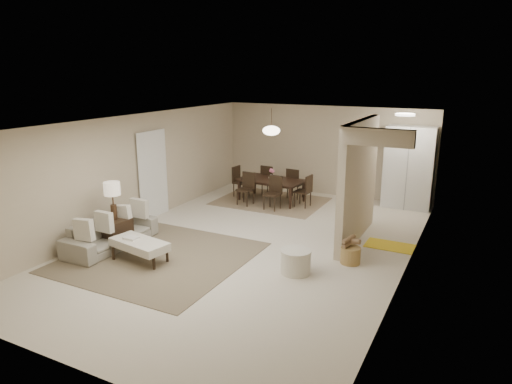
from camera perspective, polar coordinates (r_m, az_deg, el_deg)
The scene contains 22 objects.
floor at distance 9.35m, azimuth -0.56°, elevation -6.58°, with size 9.00×9.00×0.00m, color beige.
ceiling at distance 8.75m, azimuth -0.60°, elevation 8.83°, with size 9.00×9.00×0.00m, color white.
back_wall at distance 13.04m, azimuth 8.63°, elevation 5.13°, with size 6.00×6.00×0.00m, color #BBAA8E.
left_wall at distance 10.66m, azimuth -15.05°, elevation 2.61°, with size 9.00×9.00×0.00m, color #BBAA8E.
right_wall at distance 8.08m, azimuth 18.65°, elevation -1.52°, with size 9.00×9.00×0.00m, color #BBAA8E.
partition at distance 9.49m, azimuth 12.67°, elevation 1.28°, with size 0.15×2.50×2.50m, color #BBAA8E.
doorway at distance 11.13m, azimuth -12.81°, elevation 2.05°, with size 0.04×0.90×2.04m, color black.
pantry_cabinet at distance 12.22m, azimuth 18.57°, elevation 2.91°, with size 1.20×0.55×2.10m, color silver.
flush_light at distance 11.09m, azimuth 18.15°, elevation 9.18°, with size 0.44×0.44×0.05m, color white.
living_rug at distance 8.93m, azimuth -11.98°, elevation -7.96°, with size 3.20×3.20×0.01m, color brown.
sofa at distance 9.59m, azimuth -17.68°, elevation -4.91°, with size 0.78×2.00×0.58m, color gray.
ottoman_bench at distance 8.72m, azimuth -14.36°, elevation -6.39°, with size 1.22×0.71×0.41m.
side_table at distance 9.61m, azimuth -17.14°, elevation -4.88°, with size 0.52×0.52×0.57m, color black.
table_lamp at distance 9.36m, azimuth -17.53°, elevation 0.00°, with size 0.32×0.32×0.76m.
round_pouf at distance 8.06m, azimuth 4.99°, elevation -8.66°, with size 0.54×0.54×0.42m, color beige.
wicker_basket at distance 8.61m, azimuth 11.73°, elevation -7.76°, with size 0.36×0.36×0.31m, color olive.
dining_rug at distance 12.37m, azimuth 1.85°, elevation -1.15°, with size 2.80×2.10×0.01m, color #897055.
dining_table at distance 12.29m, azimuth 1.86°, elevation 0.19°, with size 1.74×0.97×0.61m, color black.
dining_chairs at distance 12.26m, azimuth 1.87°, elevation 0.74°, with size 2.31×1.74×0.85m.
vase at distance 12.20m, azimuth 1.88°, elevation 1.90°, with size 0.13×0.13×0.14m, color silver.
yellow_mat at distance 9.67m, azimuth 16.37°, elevation -6.46°, with size 0.95×0.58×0.01m, color yellow.
pendant_light at distance 11.98m, azimuth 1.93°, elevation 7.68°, with size 0.46×0.46×0.71m.
Camera 1 is at (4.03, -7.71, 3.43)m, focal length 32.00 mm.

